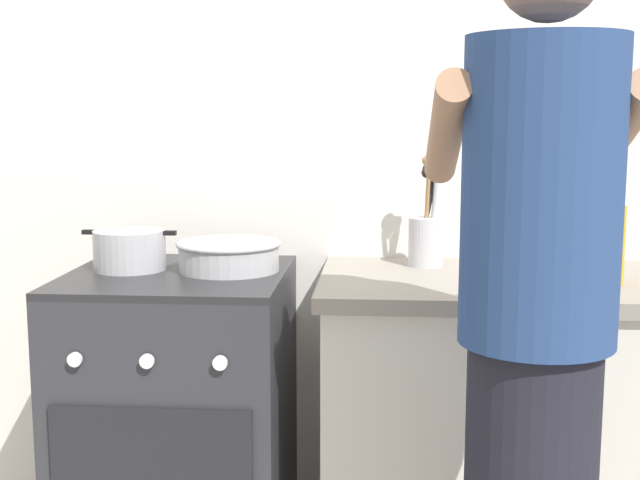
{
  "coord_description": "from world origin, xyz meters",
  "views": [
    {
      "loc": [
        0.23,
        -2.12,
        1.34
      ],
      "look_at": [
        0.05,
        0.12,
        1.0
      ],
      "focal_mm": 47.85,
      "sensor_mm": 36.0,
      "label": 1
    }
  ],
  "objects_px": {
    "utensil_crock": "(426,234)",
    "oil_bottle": "(612,242)",
    "pot": "(130,250)",
    "person": "(534,361)",
    "stove_range": "(180,428)",
    "mixing_bowl": "(229,254)"
  },
  "relations": [
    {
      "from": "utensil_crock",
      "to": "oil_bottle",
      "type": "xyz_separation_m",
      "value": [
        0.47,
        -0.22,
        0.01
      ]
    },
    {
      "from": "utensil_crock",
      "to": "person",
      "type": "xyz_separation_m",
      "value": [
        0.18,
        -0.8,
        -0.13
      ]
    },
    {
      "from": "mixing_bowl",
      "to": "stove_range",
      "type": "bearing_deg",
      "value": -163.69
    },
    {
      "from": "person",
      "to": "stove_range",
      "type": "bearing_deg",
      "value": 143.43
    },
    {
      "from": "oil_bottle",
      "to": "pot",
      "type": "bearing_deg",
      "value": 175.87
    },
    {
      "from": "stove_range",
      "to": "mixing_bowl",
      "type": "relative_size",
      "value": 3.07
    },
    {
      "from": "stove_range",
      "to": "oil_bottle",
      "type": "distance_m",
      "value": 1.29
    },
    {
      "from": "oil_bottle",
      "to": "stove_range",
      "type": "bearing_deg",
      "value": 177.04
    },
    {
      "from": "pot",
      "to": "utensil_crock",
      "type": "distance_m",
      "value": 0.84
    },
    {
      "from": "utensil_crock",
      "to": "oil_bottle",
      "type": "distance_m",
      "value": 0.51
    },
    {
      "from": "stove_range",
      "to": "oil_bottle",
      "type": "height_order",
      "value": "oil_bottle"
    },
    {
      "from": "stove_range",
      "to": "person",
      "type": "distance_m",
      "value": 1.15
    },
    {
      "from": "utensil_crock",
      "to": "oil_bottle",
      "type": "bearing_deg",
      "value": -25.0
    },
    {
      "from": "pot",
      "to": "stove_range",
      "type": "bearing_deg",
      "value": -13.59
    },
    {
      "from": "mixing_bowl",
      "to": "person",
      "type": "bearing_deg",
      "value": -43.27
    },
    {
      "from": "mixing_bowl",
      "to": "utensil_crock",
      "type": "height_order",
      "value": "utensil_crock"
    },
    {
      "from": "pot",
      "to": "utensil_crock",
      "type": "height_order",
      "value": "utensil_crock"
    },
    {
      "from": "mixing_bowl",
      "to": "person",
      "type": "relative_size",
      "value": 0.17
    },
    {
      "from": "pot",
      "to": "mixing_bowl",
      "type": "relative_size",
      "value": 0.91
    },
    {
      "from": "pot",
      "to": "person",
      "type": "bearing_deg",
      "value": -33.91
    },
    {
      "from": "mixing_bowl",
      "to": "oil_bottle",
      "type": "distance_m",
      "value": 1.02
    },
    {
      "from": "utensil_crock",
      "to": "stove_range",
      "type": "bearing_deg",
      "value": -167.19
    }
  ]
}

